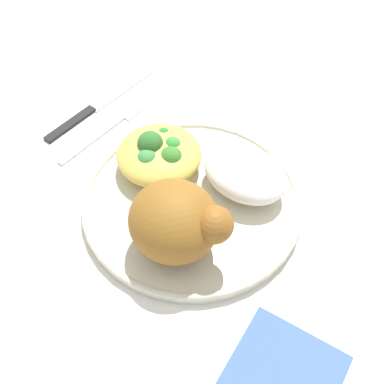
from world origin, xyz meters
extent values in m
plane|color=silver|center=(0.00, 0.00, 0.00)|extent=(2.00, 2.00, 0.00)
cylinder|color=beige|center=(0.00, 0.00, 0.01)|extent=(0.24, 0.24, 0.01)
torus|color=beige|center=(0.00, 0.00, 0.01)|extent=(0.25, 0.25, 0.01)
ellipsoid|color=#8E5B1F|center=(0.02, -0.06, 0.05)|extent=(0.09, 0.09, 0.08)
sphere|color=#90571E|center=(0.06, -0.04, 0.07)|extent=(0.04, 0.04, 0.04)
ellipsoid|color=white|center=(0.03, 0.05, 0.03)|extent=(0.10, 0.08, 0.04)
ellipsoid|color=#E6C24E|center=(-0.06, 0.01, 0.03)|extent=(0.10, 0.10, 0.04)
sphere|color=#3D7F2B|center=(-0.04, 0.01, 0.04)|extent=(0.03, 0.03, 0.03)
sphere|color=green|center=(-0.04, 0.01, 0.04)|extent=(0.02, 0.02, 0.02)
sphere|color=green|center=(-0.05, 0.03, 0.04)|extent=(0.02, 0.02, 0.02)
sphere|color=#2D7425|center=(-0.05, 0.04, 0.04)|extent=(0.02, 0.02, 0.02)
sphere|color=#326D2C|center=(-0.07, 0.01, 0.05)|extent=(0.03, 0.03, 0.03)
sphere|color=#2A782E|center=(-0.07, 0.03, 0.04)|extent=(0.02, 0.02, 0.02)
sphere|color=#419146|center=(-0.06, -0.01, 0.04)|extent=(0.03, 0.03, 0.03)
cube|color=silver|center=(-0.16, 0.00, 0.00)|extent=(0.01, 0.11, 0.01)
cube|color=silver|center=(-0.16, 0.07, 0.00)|extent=(0.02, 0.03, 0.00)
cube|color=black|center=(-0.21, 0.00, 0.00)|extent=(0.01, 0.08, 0.01)
cube|color=#B2B2B7|center=(-0.21, 0.09, 0.00)|extent=(0.02, 0.11, 0.00)
cube|color=#47669E|center=(0.19, -0.10, 0.00)|extent=(0.11, 0.12, 0.00)
camera|label=1|loc=(0.22, -0.26, 0.45)|focal=46.23mm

